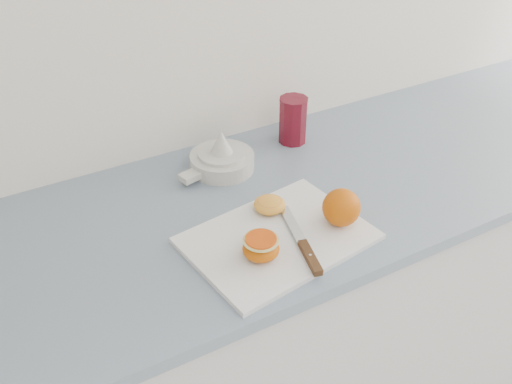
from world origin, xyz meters
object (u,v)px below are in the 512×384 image
at_px(counter, 275,322).
at_px(cutting_board, 278,238).
at_px(half_orange, 261,247).
at_px(citrus_juicer, 221,159).
at_px(red_tumbler, 293,122).

bearing_deg(counter, cutting_board, -121.94).
height_order(cutting_board, half_orange, half_orange).
bearing_deg(cutting_board, counter, 58.06).
distance_m(counter, cutting_board, 0.48).
xyz_separation_m(counter, cutting_board, (-0.09, -0.15, 0.45)).
relative_size(cutting_board, half_orange, 4.96).
bearing_deg(cutting_board, citrus_juicer, 85.83).
bearing_deg(cutting_board, red_tumbler, 53.57).
bearing_deg(citrus_juicer, red_tumbler, 7.97).
bearing_deg(citrus_juicer, counter, -66.41).
height_order(counter, half_orange, half_orange).
relative_size(half_orange, red_tumbler, 0.59).
bearing_deg(counter, citrus_juicer, 113.59).
xyz_separation_m(cutting_board, half_orange, (-0.06, -0.04, 0.03)).
bearing_deg(citrus_juicer, cutting_board, -94.17).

